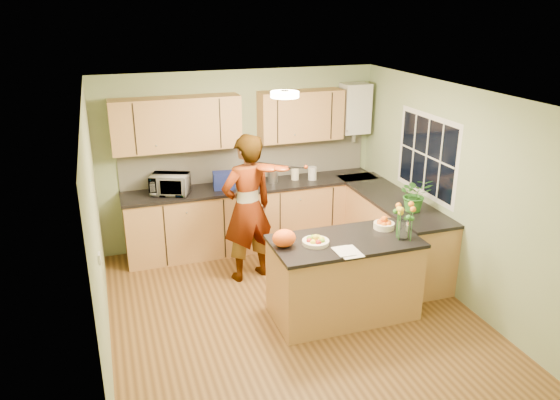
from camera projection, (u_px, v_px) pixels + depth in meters
name	position (u px, v px, depth m)	size (l,w,h in m)	color
floor	(293.00, 314.00, 6.24)	(4.50, 4.50, 0.00)	#573718
ceiling	(295.00, 95.00, 5.38)	(4.00, 4.50, 0.02)	silver
wall_back	(240.00, 158.00, 7.82)	(4.00, 0.02, 2.50)	#8C9E71
wall_front	(402.00, 324.00, 3.81)	(4.00, 0.02, 2.50)	#8C9E71
wall_left	(97.00, 237.00, 5.22)	(0.02, 4.50, 2.50)	#8C9E71
wall_right	(453.00, 193.00, 6.41)	(0.02, 4.50, 2.50)	#8C9E71
back_counter	(254.00, 215.00, 7.85)	(3.64, 0.62, 0.94)	#BB834B
right_counter	(390.00, 230.00, 7.34)	(0.62, 2.24, 0.94)	#BB834B
splashback	(248.00, 161.00, 7.85)	(3.60, 0.02, 0.52)	beige
upper_cabinets	(230.00, 120.00, 7.41)	(3.20, 0.34, 0.70)	#BB834B
boiler	(355.00, 109.00, 7.96)	(0.40, 0.30, 0.86)	silver
window_right	(427.00, 156.00, 6.84)	(0.01, 1.30, 1.05)	silver
light_switch	(99.00, 258.00, 4.67)	(0.02, 0.09, 0.09)	silver
ceiling_lamp	(285.00, 94.00, 5.66)	(0.30, 0.30, 0.07)	#FFEABF
peninsula_island	(344.00, 278.00, 6.10)	(1.62, 0.83, 0.93)	#BB834B
fruit_dish	(316.00, 240.00, 5.82)	(0.29, 0.29, 0.10)	#F6E8C5
orange_bowl	(384.00, 224.00, 6.21)	(0.24, 0.24, 0.14)	#F6E8C5
flower_vase	(405.00, 212.00, 5.85)	(0.26, 0.26, 0.48)	silver
orange_bag	(284.00, 238.00, 5.74)	(0.25, 0.21, 0.19)	#FF5B15
papers	(349.00, 252.00, 5.64)	(0.22, 0.31, 0.01)	white
violinist	(247.00, 208.00, 6.78)	(0.69, 0.45, 1.90)	tan
violin	(268.00, 168.00, 6.45)	(0.64, 0.25, 0.13)	#4D1204
microwave	(170.00, 184.00, 7.27)	(0.49, 0.33, 0.27)	silver
blue_box	(224.00, 180.00, 7.49)	(0.29, 0.21, 0.23)	navy
kettle	(273.00, 175.00, 7.75)	(0.15, 0.15, 0.28)	#B8B7BC
jar_cream	(295.00, 174.00, 7.88)	(0.11, 0.11, 0.17)	#F6E8C5
jar_white	(312.00, 173.00, 7.87)	(0.12, 0.12, 0.19)	silver
potted_plant	(415.00, 194.00, 6.65)	(0.39, 0.34, 0.43)	#2E7025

